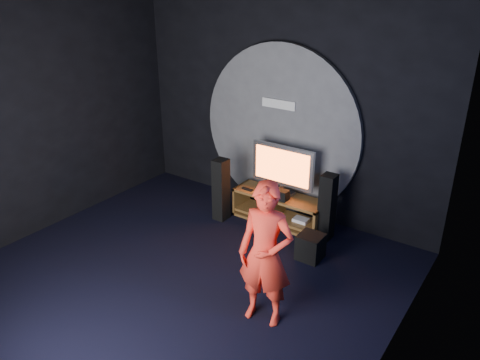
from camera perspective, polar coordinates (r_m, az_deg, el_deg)
name	(u,v)px	position (r m, az deg, el deg)	size (l,w,h in m)	color
floor	(175,282)	(5.92, -7.91, -12.23)	(5.00, 5.00, 0.00)	black
back_wall	(283,100)	(7.03, 5.21, 9.63)	(5.00, 0.04, 3.50)	black
left_wall	(30,112)	(7.00, -24.26, 7.57)	(0.04, 5.00, 3.50)	black
right_wall	(398,208)	(3.93, 18.70, -3.30)	(0.04, 5.00, 3.50)	black
wall_disc_panel	(280,130)	(7.10, 4.85, 6.04)	(2.60, 0.11, 2.60)	#515156
media_console	(279,210)	(7.09, 4.80, -3.70)	(1.42, 0.45, 0.45)	olive
tv	(283,168)	(6.87, 5.22, 1.47)	(0.99, 0.22, 0.75)	#ADADB4
center_speaker	(276,193)	(6.86, 4.36, -1.61)	(0.40, 0.15, 0.15)	black
remote	(248,189)	(7.11, 0.93, -1.12)	(0.18, 0.05, 0.02)	black
tower_speaker_left	(221,190)	(7.04, -2.33, -1.18)	(0.19, 0.22, 0.97)	black
tower_speaker_right	(327,207)	(6.64, 10.56, -3.26)	(0.19, 0.22, 0.97)	black
subwoofer	(310,247)	(6.28, 8.58, -8.04)	(0.31, 0.31, 0.35)	black
player	(266,255)	(4.89, 3.13, -9.10)	(0.59, 0.39, 1.61)	#F93222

